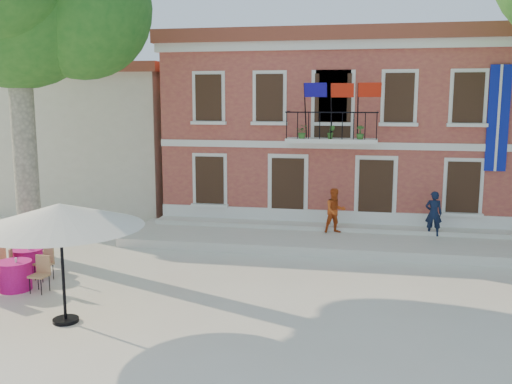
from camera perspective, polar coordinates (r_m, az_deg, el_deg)
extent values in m
plane|color=beige|center=(15.93, -1.27, -8.86)|extent=(90.00, 90.00, 0.00)
cube|color=#B85F42|center=(24.86, 8.18, 5.85)|extent=(13.00, 8.00, 7.00)
cube|color=brown|center=(24.92, 8.38, 14.49)|extent=(13.50, 8.50, 0.50)
cube|color=silver|center=(20.95, 7.83, 14.39)|extent=(13.30, 0.35, 0.35)
cube|color=silver|center=(20.43, 7.54, 5.12)|extent=(3.20, 0.90, 0.15)
cube|color=black|center=(19.98, 7.53, 7.90)|extent=(3.20, 0.04, 0.04)
cube|color=#0D1B97|center=(21.19, 23.06, 6.78)|extent=(0.70, 0.05, 3.60)
cube|color=#130C8A|center=(19.70, 4.86, 10.11)|extent=(0.76, 0.27, 0.47)
cube|color=red|center=(19.62, 7.52, 10.07)|extent=(0.76, 0.29, 0.47)
cube|color=red|center=(19.59, 10.19, 10.00)|extent=(0.76, 0.27, 0.47)
imported|color=#26591E|center=(20.19, 4.66, 6.02)|extent=(0.43, 0.37, 0.48)
imported|color=#26591E|center=(20.11, 7.51, 5.96)|extent=(0.26, 0.21, 0.48)
imported|color=#26591E|center=(20.07, 10.37, 5.88)|extent=(0.27, 0.27, 0.48)
cube|color=beige|center=(28.82, -15.32, 5.09)|extent=(9.00, 9.00, 6.00)
cube|color=brown|center=(28.78, -15.59, 11.45)|extent=(9.40, 9.40, 0.40)
cube|color=silver|center=(19.82, 7.13, -4.82)|extent=(14.00, 3.40, 0.30)
cylinder|color=#A59E84|center=(19.07, -22.11, 3.92)|extent=(0.72, 0.72, 6.80)
cylinder|color=black|center=(13.84, -18.49, -12.06)|extent=(0.58, 0.58, 0.08)
cylinder|color=black|center=(13.47, -18.75, -7.44)|extent=(0.07, 0.07, 2.41)
cone|color=silver|center=(13.17, -19.03, -2.22)|extent=(3.66, 3.66, 0.53)
imported|color=black|center=(20.45, 17.34, -2.07)|extent=(0.59, 0.40, 1.56)
imported|color=#C94A17|center=(20.14, 7.92, -1.87)|extent=(0.94, 0.85, 1.57)
cylinder|color=#E61595|center=(17.55, -21.87, -6.54)|extent=(0.84, 0.84, 0.75)
cylinder|color=#E61595|center=(17.45, -21.95, -5.33)|extent=(0.90, 0.90, 0.02)
cube|color=tan|center=(16.92, -20.48, -6.69)|extent=(0.55, 0.55, 0.95)
cube|color=tan|center=(18.17, -20.84, -5.62)|extent=(0.46, 0.46, 0.95)
cylinder|color=#E61595|center=(16.36, -22.98, -7.75)|extent=(0.84, 0.84, 0.75)
cylinder|color=#E61595|center=(16.26, -23.07, -6.45)|extent=(0.90, 0.90, 0.02)
cube|color=tan|center=(15.89, -20.87, -7.74)|extent=(0.45, 0.45, 0.95)
cube|color=tan|center=(17.05, -22.63, -6.70)|extent=(0.56, 0.56, 0.95)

